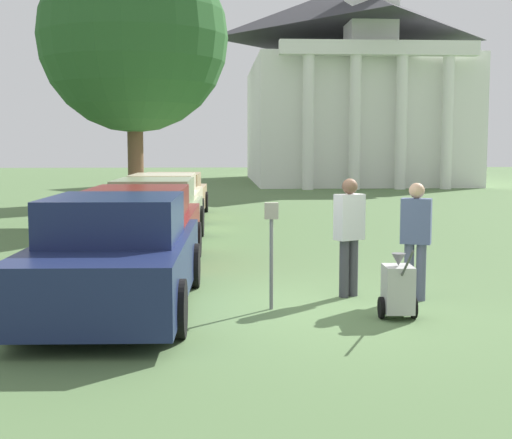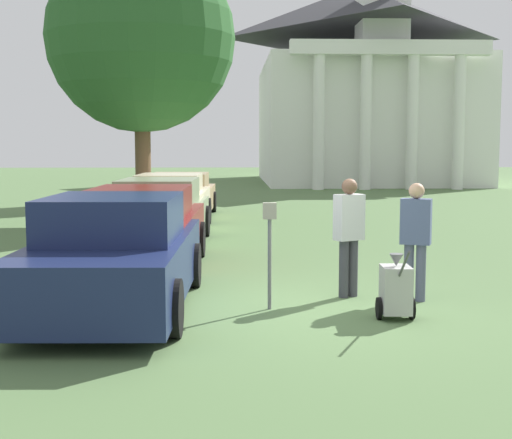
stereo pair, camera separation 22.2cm
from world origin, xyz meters
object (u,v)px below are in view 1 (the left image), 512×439
(parked_car_maroon, at_px, (140,232))
(parked_car_navy, at_px, (117,258))
(parked_car_tan, at_px, (172,196))
(parking_meter, at_px, (271,236))
(church, at_px, (351,78))
(person_supervisor, at_px, (416,234))
(equipment_cart, at_px, (398,289))
(parked_car_cream, at_px, (164,204))
(parked_car_sage, at_px, (155,215))
(person_worker, at_px, (349,230))

(parked_car_maroon, bearing_deg, parked_car_navy, -88.24)
(parked_car_navy, relative_size, parked_car_maroon, 0.96)
(parked_car_tan, bearing_deg, parking_meter, -78.80)
(parked_car_maroon, height_order, church, church)
(parked_car_maroon, xyz_separation_m, parked_car_tan, (-0.00, 9.41, -0.06))
(person_supervisor, distance_m, equipment_cart, 1.31)
(parked_car_tan, distance_m, person_supervisor, 12.71)
(parking_meter, relative_size, person_supervisor, 0.86)
(parked_car_cream, distance_m, church, 26.36)
(parked_car_maroon, bearing_deg, person_supervisor, -30.08)
(equipment_cart, bearing_deg, church, 82.48)
(parked_car_maroon, relative_size, equipment_cart, 5.00)
(parked_car_cream, height_order, person_supervisor, person_supervisor)
(parked_car_sage, xyz_separation_m, parked_car_cream, (0.00, 2.79, 0.01))
(person_supervisor, bearing_deg, equipment_cart, 86.07)
(parked_car_cream, distance_m, person_supervisor, 9.47)
(parked_car_cream, xyz_separation_m, person_supervisor, (4.16, -8.50, 0.26))
(parked_car_sage, distance_m, parked_car_tan, 6.29)
(parked_car_navy, distance_m, parked_car_maroon, 2.96)
(church, bearing_deg, person_worker, -100.73)
(parked_car_navy, distance_m, parked_car_cream, 8.87)
(parked_car_maroon, height_order, parked_car_cream, parked_car_maroon)
(parked_car_tan, bearing_deg, parked_car_cream, -88.24)
(parked_car_cream, bearing_deg, parked_car_tan, 91.76)
(parked_car_sage, bearing_deg, parked_car_maroon, -88.24)
(parked_car_cream, bearing_deg, church, 70.45)
(parked_car_navy, xyz_separation_m, parked_car_cream, (0.00, 8.87, -0.01))
(parked_car_sage, distance_m, person_supervisor, 7.07)
(person_supervisor, bearing_deg, parking_meter, 34.17)
(parked_car_maroon, relative_size, parked_car_sage, 0.96)
(equipment_cart, bearing_deg, parked_car_sage, 120.49)
(parking_meter, bearing_deg, parked_car_tan, 99.44)
(equipment_cart, bearing_deg, person_worker, 107.86)
(parked_car_cream, height_order, church, church)
(parked_car_navy, xyz_separation_m, parked_car_tan, (0.00, 12.37, -0.07))
(church, bearing_deg, equipment_cart, -99.68)
(parked_car_navy, relative_size, parked_car_cream, 0.98)
(parking_meter, bearing_deg, equipment_cart, -21.22)
(parked_car_sage, distance_m, person_worker, 6.32)
(parked_car_cream, bearing_deg, person_worker, -66.54)
(parking_meter, relative_size, person_worker, 0.84)
(parked_car_tan, xyz_separation_m, person_worker, (3.26, -11.70, 0.35))
(parked_car_cream, bearing_deg, equipment_cart, -67.36)
(person_worker, xyz_separation_m, person_supervisor, (0.90, -0.30, -0.03))
(parking_meter, distance_m, person_worker, 1.41)
(person_supervisor, xyz_separation_m, equipment_cart, (-0.52, -1.06, -0.57))
(parked_car_navy, bearing_deg, parked_car_sage, 91.76)
(parked_car_cream, bearing_deg, person_supervisor, -62.14)
(person_worker, distance_m, church, 33.21)
(parked_car_maroon, distance_m, parked_car_tan, 9.41)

